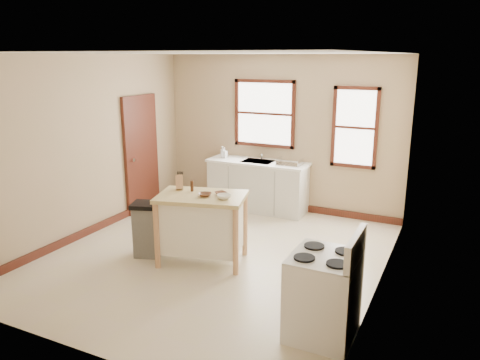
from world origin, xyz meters
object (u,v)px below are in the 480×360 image
(dish_rack, at_px, (290,162))
(trash_bin, at_px, (148,229))
(knife_block, at_px, (179,182))
(bowl_a, at_px, (205,195))
(gas_stove, at_px, (324,283))
(soap_bottle_a, at_px, (223,152))
(bowl_b, at_px, (221,193))
(kitchen_island, at_px, (202,228))
(soap_bottle_b, at_px, (224,153))
(bowl_c, at_px, (224,197))
(pepper_grinder, at_px, (192,186))

(dish_rack, height_order, trash_bin, dish_rack)
(dish_rack, height_order, knife_block, knife_block)
(bowl_a, xyz_separation_m, gas_stove, (1.92, -0.98, -0.41))
(soap_bottle_a, bearing_deg, trash_bin, -65.46)
(bowl_b, bearing_deg, kitchen_island, -150.82)
(bowl_b, distance_m, trash_bin, 1.21)
(soap_bottle_b, bearing_deg, dish_rack, 5.16)
(kitchen_island, height_order, knife_block, knife_block)
(knife_block, relative_size, gas_stove, 0.18)
(bowl_c, bearing_deg, bowl_b, 130.16)
(bowl_c, bearing_deg, pepper_grinder, 167.58)
(knife_block, distance_m, gas_stove, 2.69)
(soap_bottle_a, distance_m, gas_stove, 4.50)
(soap_bottle_a, height_order, bowl_a, soap_bottle_a)
(soap_bottle_b, height_order, bowl_c, soap_bottle_b)
(knife_block, xyz_separation_m, trash_bin, (-0.38, -0.27, -0.67))
(knife_block, height_order, pepper_grinder, knife_block)
(knife_block, height_order, bowl_c, knife_block)
(bowl_c, bearing_deg, knife_block, 170.79)
(pepper_grinder, distance_m, bowl_a, 0.31)
(soap_bottle_b, height_order, kitchen_island, soap_bottle_b)
(kitchen_island, distance_m, trash_bin, 0.81)
(soap_bottle_a, relative_size, bowl_c, 1.18)
(soap_bottle_b, height_order, bowl_b, soap_bottle_b)
(soap_bottle_b, relative_size, trash_bin, 0.25)
(bowl_a, distance_m, gas_stove, 2.19)
(pepper_grinder, bearing_deg, knife_block, 179.67)
(dish_rack, height_order, pepper_grinder, pepper_grinder)
(soap_bottle_a, xyz_separation_m, gas_stove, (2.93, -3.38, -0.46))
(gas_stove, bearing_deg, bowl_c, 149.05)
(bowl_c, xyz_separation_m, gas_stove, (1.64, -0.98, -0.42))
(dish_rack, distance_m, kitchen_island, 2.44)
(soap_bottle_a, xyz_separation_m, trash_bin, (0.14, -2.54, -0.64))
(bowl_c, relative_size, gas_stove, 0.16)
(soap_bottle_b, bearing_deg, pepper_grinder, -66.20)
(kitchen_island, height_order, gas_stove, gas_stove)
(soap_bottle_a, height_order, pepper_grinder, soap_bottle_a)
(dish_rack, bearing_deg, trash_bin, -99.68)
(knife_block, distance_m, bowl_c, 0.78)
(soap_bottle_b, distance_m, pepper_grinder, 2.40)
(soap_bottle_b, distance_m, kitchen_island, 2.61)
(dish_rack, distance_m, gas_stove, 3.74)
(bowl_b, bearing_deg, dish_rack, 85.61)
(dish_rack, distance_m, bowl_c, 2.38)
(bowl_a, bearing_deg, knife_block, 164.99)
(knife_block, distance_m, bowl_b, 0.65)
(bowl_b, bearing_deg, soap_bottle_a, 117.32)
(bowl_c, relative_size, trash_bin, 0.23)
(dish_rack, bearing_deg, bowl_c, -75.47)
(bowl_b, height_order, bowl_c, bowl_c)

